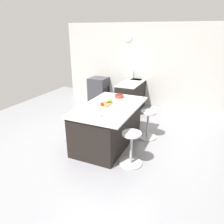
% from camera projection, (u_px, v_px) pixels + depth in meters
% --- Properties ---
extents(ground_plane, '(7.79, 7.79, 0.00)m').
position_uv_depth(ground_plane, '(102.00, 143.00, 4.86)').
color(ground_plane, gray).
extents(interior_partition_left, '(0.15, 5.47, 2.64)m').
position_uv_depth(interior_partition_left, '(142.00, 66.00, 6.93)').
color(interior_partition_left, beige).
rests_on(interior_partition_left, ground_plane).
extents(sink_cabinet, '(1.92, 0.60, 1.17)m').
position_uv_depth(sink_cabinet, '(134.00, 93.00, 7.00)').
color(sink_cabinet, black).
rests_on(sink_cabinet, ground_plane).
extents(oven_range, '(0.60, 0.61, 0.86)m').
position_uv_depth(oven_range, '(99.00, 90.00, 7.50)').
color(oven_range, '#38383D').
rests_on(oven_range, ground_plane).
extents(kitchen_island, '(1.88, 1.15, 0.89)m').
position_uv_depth(kitchen_island, '(108.00, 124.00, 4.72)').
color(kitchen_island, black).
rests_on(kitchen_island, ground_plane).
extents(stool_by_window, '(0.44, 0.44, 0.67)m').
position_uv_depth(stool_by_window, '(148.00, 125.00, 4.99)').
color(stool_by_window, '#B7B7BC').
rests_on(stool_by_window, ground_plane).
extents(stool_middle, '(0.44, 0.44, 0.67)m').
position_uv_depth(stool_middle, '(131.00, 150.00, 3.99)').
color(stool_middle, '#B7B7BC').
rests_on(stool_middle, ground_plane).
extents(cutting_board, '(0.36, 0.24, 0.02)m').
position_uv_depth(cutting_board, '(105.00, 104.00, 4.62)').
color(cutting_board, olive).
rests_on(cutting_board, kitchen_island).
extents(apple_green, '(0.08, 0.08, 0.08)m').
position_uv_depth(apple_green, '(110.00, 101.00, 4.69)').
color(apple_green, '#609E2D').
rests_on(apple_green, cutting_board).
extents(apple_yellow, '(0.08, 0.08, 0.08)m').
position_uv_depth(apple_yellow, '(107.00, 101.00, 4.66)').
color(apple_yellow, gold).
rests_on(apple_yellow, cutting_board).
extents(apple_red, '(0.07, 0.07, 0.07)m').
position_uv_depth(apple_red, '(102.00, 104.00, 4.50)').
color(apple_red, red).
rests_on(apple_red, cutting_board).
extents(water_bottle, '(0.06, 0.06, 0.31)m').
position_uv_depth(water_bottle, '(100.00, 111.00, 3.93)').
color(water_bottle, silver).
rests_on(water_bottle, kitchen_island).
extents(fruit_bowl, '(0.22, 0.22, 0.07)m').
position_uv_depth(fruit_bowl, '(119.00, 96.00, 5.09)').
color(fruit_bowl, '#993833').
rests_on(fruit_bowl, kitchen_island).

